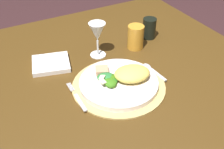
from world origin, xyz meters
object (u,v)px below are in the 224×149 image
Objects in this scene: spoon at (151,69)px; wine_glass at (97,33)px; fork at (77,98)px; napkin at (51,64)px; amber_tumbler at (136,37)px; dinner_plate at (119,83)px; dining_table at (112,92)px; dark_tumbler at (149,28)px.

spoon is 0.87× the size of wine_glass.
napkin is (-0.01, 0.24, 0.00)m from fork.
spoon is 0.19m from amber_tumbler.
dinner_plate reaches higher than spoon.
spoon is at bearing -39.33° from dining_table.
wine_glass reaches higher than dinner_plate.
napkin is 0.97× the size of wine_glass.
amber_tumbler is (0.16, 0.08, 0.18)m from dining_table.
dining_table is 7.80× the size of wine_glass.
napkin is 1.54× the size of dark_tumbler.
spoon is (0.12, -0.10, 0.14)m from dining_table.
dark_tumbler reaches higher than spoon.
fork is at bearing -86.66° from napkin.
amber_tumbler is (0.35, 0.20, 0.04)m from fork.
napkin is 0.47m from dark_tumbler.
spoon is at bearing 8.07° from dinner_plate.
amber_tumbler is 0.11m from dark_tumbler.
dinner_plate is 1.91× the size of wine_glass.
dining_table is 0.28m from napkin.
dinner_plate is 0.24m from wine_glass.
amber_tumbler reaches higher than dinner_plate.
amber_tumbler is at bearing 45.82° from dinner_plate.
dinner_plate is at bearing -171.93° from spoon.
wine_glass is 1.59× the size of dark_tumbler.
dining_table is at bearing 72.90° from dinner_plate.
dark_tumbler reaches higher than napkin.
amber_tumbler reaches higher than fork.
fork is at bearing -149.07° from dining_table.
wine_glass is 1.44× the size of amber_tumbler.
fork is at bearing -130.16° from wine_glass.
dinner_plate reaches higher than dining_table.
dark_tumbler is (0.26, 0.13, 0.17)m from dining_table.
spoon is 0.27m from dark_tumbler.
amber_tumbler reaches higher than dark_tumbler.
spoon is (0.31, 0.02, 0.00)m from fork.
dark_tumbler is (0.27, 0.03, -0.06)m from wine_glass.
fork is 1.55× the size of amber_tumbler.
napkin is at bearing 150.07° from dining_table.
spoon reaches higher than fork.
dark_tumbler is at bearing 28.19° from fork.
wine_glass is (0.02, 0.22, 0.09)m from dinner_plate.
wine_glass is at bearing 96.72° from dining_table.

